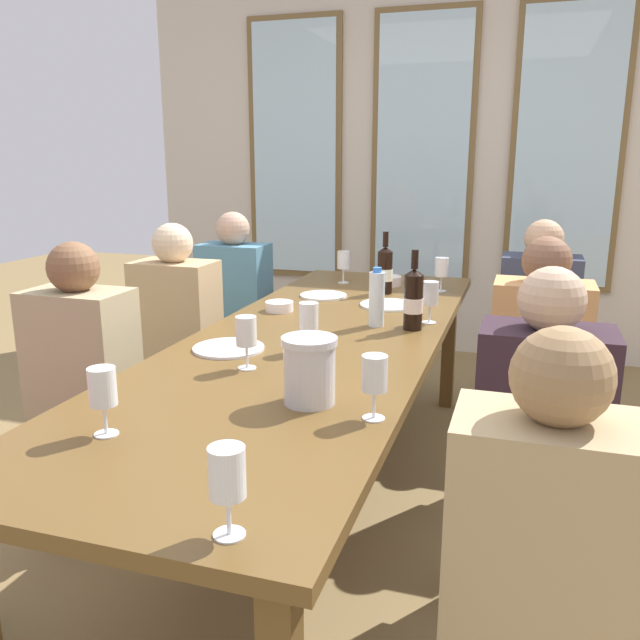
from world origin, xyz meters
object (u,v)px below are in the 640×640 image
Objects in this scene: wine_bottle_1 at (413,299)px; wine_glass_0 at (103,390)px; seated_person_3 at (538,458)px; seated_person_7 at (536,335)px; dining_table at (315,352)px; white_plate_0 at (229,348)px; wine_glass_4 at (374,377)px; wine_glass_3 at (442,268)px; wine_glass_6 at (430,294)px; seated_person_2 at (85,394)px; metal_pitcher at (309,370)px; water_bottle at (377,299)px; white_plate_1 at (323,295)px; wine_glass_1 at (343,261)px; seated_person_1 at (537,380)px; wine_bottle_0 at (385,270)px; seated_person_5 at (540,606)px; wine_glass_2 at (309,319)px; tasting_bowl_1 at (279,306)px; white_plate_2 at (388,305)px; tasting_bowl_0 at (388,281)px; seated_person_0 at (178,344)px; seated_person_6 at (236,314)px; wine_glass_7 at (246,332)px.

wine_bottle_1 is 1.35m from wine_glass_0.
seated_person_3 is 1.00× the size of seated_person_7.
white_plate_0 reaches higher than dining_table.
wine_glass_3 is at bearing 91.71° from wine_glass_4.
wine_glass_0 is 1.48m from wine_glass_6.
seated_person_2 is 1.00× the size of seated_person_7.
water_bottle is at bearing 90.82° from metal_pitcher.
wine_glass_3 is at bearing 29.39° from white_plate_1.
seated_person_2 is at bearing -139.36° from seated_person_7.
wine_glass_1 is 0.16× the size of seated_person_1.
seated_person_5 is at bearing -68.99° from wine_bottle_0.
wine_glass_4 is at bearing -111.36° from seated_person_1.
wine_glass_2 is at bearing 123.89° from wine_glass_4.
seated_person_5 is at bearing -51.98° from tasting_bowl_1.
white_plate_2 is 1.49× the size of wine_glass_6.
tasting_bowl_0 is at bearing 82.85° from wine_glass_0.
water_bottle is 1.31m from wine_glass_0.
seated_person_0 is at bearing 176.11° from tasting_bowl_1.
seated_person_3 is at bearing -12.94° from wine_glass_2.
metal_pitcher reaches higher than wine_glass_6.
wine_glass_0 is 0.68m from wine_glass_4.
wine_bottle_1 is at bearing -90.57° from wine_glass_3.
wine_glass_4 is at bearing -55.35° from seated_person_6.
wine_glass_6 is at bearing -120.10° from seated_person_7.
seated_person_2 is at bearing 170.68° from wine_glass_7.
seated_person_2 is (-0.61, 0.70, -0.33)m from wine_glass_0.
seated_person_1 is (0.43, 1.10, -0.33)m from wine_glass_4.
wine_glass_3 is at bearing 74.64° from wine_glass_0.
wine_glass_1 is at bearing -178.71° from seated_person_7.
wine_glass_0 reaches higher than tasting_bowl_1.
seated_person_6 is at bearing 114.12° from white_plate_0.
seated_person_1 reaches higher than metal_pitcher.
wine_bottle_0 is 0.97× the size of wine_bottle_1.
wine_glass_4 is at bearing -18.33° from seated_person_2.
tasting_bowl_1 is at bearing -3.89° from seated_person_0.
wine_glass_6 reaches higher than tasting_bowl_0.
white_plate_0 is at bearing -93.12° from white_plate_1.
white_plate_0 is at bearing -105.89° from wine_bottle_0.
wine_glass_3 is at bearing -168.83° from seated_person_7.
wine_glass_6 is at bearing -2.39° from seated_person_0.
seated_person_5 is at bearing -32.74° from metal_pitcher.
wine_glass_1 and wine_glass_7 have the same top height.
seated_person_3 is (1.04, 0.65, -0.33)m from wine_glass_0.
wine_glass_6 is (0.30, -0.53, 0.00)m from wine_bottle_0.
wine_glass_0 is at bearing -98.82° from wine_bottle_0.
wine_glass_7 is at bearing -116.74° from wine_glass_2.
seated_person_1 is (1.07, 0.64, -0.22)m from white_plate_0.
white_plate_2 is at bearing 81.11° from wine_glass_2.
wine_bottle_0 is 0.64m from tasting_bowl_1.
seated_person_6 is at bearing 128.24° from dining_table.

